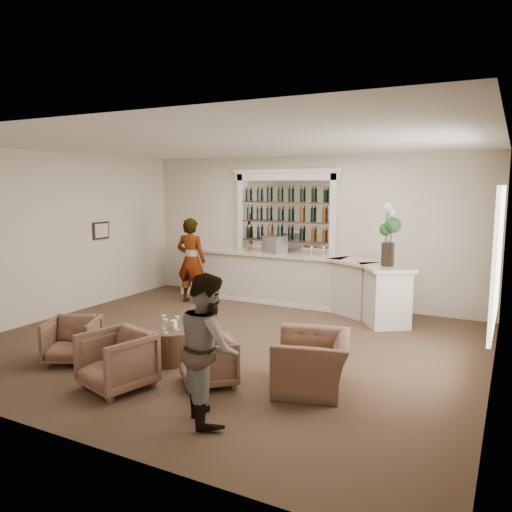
{
  "coord_description": "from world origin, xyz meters",
  "views": [
    {
      "loc": [
        4.16,
        -6.96,
        2.66
      ],
      "look_at": [
        0.06,
        0.9,
        1.39
      ],
      "focal_mm": 35.0,
      "sensor_mm": 36.0,
      "label": 1
    }
  ],
  "objects_px": {
    "armchair_far": "(312,362)",
    "espresso_machine": "(275,245)",
    "bar_counter": "(291,280)",
    "armchair_center": "(117,361)",
    "armchair_left": "(72,340)",
    "sommelier": "(191,260)",
    "guest": "(208,347)",
    "cocktail_table": "(169,346)",
    "flower_vase": "(389,231)",
    "armchair_right": "(208,361)"
  },
  "relations": [
    {
      "from": "armchair_far",
      "to": "espresso_machine",
      "type": "relative_size",
      "value": 2.47
    },
    {
      "from": "bar_counter",
      "to": "armchair_center",
      "type": "distance_m",
      "value": 5.26
    },
    {
      "from": "armchair_center",
      "to": "espresso_machine",
      "type": "distance_m",
      "value": 5.32
    },
    {
      "from": "armchair_left",
      "to": "sommelier",
      "type": "bearing_deg",
      "value": 71.53
    },
    {
      "from": "bar_counter",
      "to": "guest",
      "type": "distance_m",
      "value": 5.58
    },
    {
      "from": "cocktail_table",
      "to": "armchair_far",
      "type": "relative_size",
      "value": 0.54
    },
    {
      "from": "bar_counter",
      "to": "armchair_far",
      "type": "distance_m",
      "value": 4.57
    },
    {
      "from": "bar_counter",
      "to": "guest",
      "type": "height_order",
      "value": "guest"
    },
    {
      "from": "sommelier",
      "to": "flower_vase",
      "type": "relative_size",
      "value": 1.64
    },
    {
      "from": "sommelier",
      "to": "flower_vase",
      "type": "bearing_deg",
      "value": 175.86
    },
    {
      "from": "armchair_center",
      "to": "armchair_far",
      "type": "distance_m",
      "value": 2.56
    },
    {
      "from": "armchair_right",
      "to": "flower_vase",
      "type": "xyz_separation_m",
      "value": [
        1.44,
        3.99,
        1.48
      ]
    },
    {
      "from": "armchair_far",
      "to": "armchair_left",
      "type": "bearing_deg",
      "value": -94.96
    },
    {
      "from": "armchair_right",
      "to": "armchair_far",
      "type": "relative_size",
      "value": 0.65
    },
    {
      "from": "flower_vase",
      "to": "armchair_far",
      "type": "bearing_deg",
      "value": -92.45
    },
    {
      "from": "cocktail_table",
      "to": "espresso_machine",
      "type": "height_order",
      "value": "espresso_machine"
    },
    {
      "from": "armchair_right",
      "to": "armchair_left",
      "type": "bearing_deg",
      "value": -128.93
    },
    {
      "from": "sommelier",
      "to": "guest",
      "type": "height_order",
      "value": "sommelier"
    },
    {
      "from": "bar_counter",
      "to": "armchair_far",
      "type": "height_order",
      "value": "bar_counter"
    },
    {
      "from": "guest",
      "to": "armchair_center",
      "type": "bearing_deg",
      "value": 39.23
    },
    {
      "from": "guest",
      "to": "flower_vase",
      "type": "xyz_separation_m",
      "value": [
        0.89,
        4.82,
        0.96
      ]
    },
    {
      "from": "armchair_center",
      "to": "espresso_machine",
      "type": "bearing_deg",
      "value": 107.78
    },
    {
      "from": "armchair_center",
      "to": "flower_vase",
      "type": "xyz_separation_m",
      "value": [
        2.42,
        4.66,
        1.42
      ]
    },
    {
      "from": "guest",
      "to": "flower_vase",
      "type": "bearing_deg",
      "value": -55.4
    },
    {
      "from": "bar_counter",
      "to": "espresso_machine",
      "type": "xyz_separation_m",
      "value": [
        -0.39,
        -0.03,
        0.76
      ]
    },
    {
      "from": "armchair_left",
      "to": "armchair_center",
      "type": "distance_m",
      "value": 1.38
    },
    {
      "from": "cocktail_table",
      "to": "armchair_left",
      "type": "height_order",
      "value": "armchair_left"
    },
    {
      "from": "armchair_center",
      "to": "armchair_far",
      "type": "relative_size",
      "value": 0.76
    },
    {
      "from": "armchair_right",
      "to": "espresso_machine",
      "type": "height_order",
      "value": "espresso_machine"
    },
    {
      "from": "armchair_far",
      "to": "armchair_right",
      "type": "bearing_deg",
      "value": -84.82
    },
    {
      "from": "armchair_far",
      "to": "sommelier",
      "type": "bearing_deg",
      "value": -144.67
    },
    {
      "from": "armchair_center",
      "to": "armchair_right",
      "type": "bearing_deg",
      "value": 49.88
    },
    {
      "from": "armchair_left",
      "to": "flower_vase",
      "type": "relative_size",
      "value": 0.63
    },
    {
      "from": "bar_counter",
      "to": "guest",
      "type": "xyz_separation_m",
      "value": [
        1.34,
        -5.41,
        0.27
      ]
    },
    {
      "from": "sommelier",
      "to": "armchair_far",
      "type": "height_order",
      "value": "sommelier"
    },
    {
      "from": "armchair_center",
      "to": "guest",
      "type": "bearing_deg",
      "value": 9.78
    },
    {
      "from": "cocktail_table",
      "to": "armchair_right",
      "type": "bearing_deg",
      "value": -23.55
    },
    {
      "from": "bar_counter",
      "to": "flower_vase",
      "type": "bearing_deg",
      "value": -14.84
    },
    {
      "from": "guest",
      "to": "armchair_center",
      "type": "xyz_separation_m",
      "value": [
        -1.53,
        0.16,
        -0.47
      ]
    },
    {
      "from": "sommelier",
      "to": "guest",
      "type": "xyz_separation_m",
      "value": [
        3.46,
        -4.64,
        -0.12
      ]
    },
    {
      "from": "cocktail_table",
      "to": "sommelier",
      "type": "height_order",
      "value": "sommelier"
    },
    {
      "from": "cocktail_table",
      "to": "sommelier",
      "type": "xyz_separation_m",
      "value": [
        -1.95,
        3.39,
        0.71
      ]
    },
    {
      "from": "bar_counter",
      "to": "cocktail_table",
      "type": "height_order",
      "value": "bar_counter"
    },
    {
      "from": "sommelier",
      "to": "armchair_center",
      "type": "xyz_separation_m",
      "value": [
        1.93,
        -4.48,
        -0.58
      ]
    },
    {
      "from": "armchair_center",
      "to": "armchair_far",
      "type": "height_order",
      "value": "armchair_center"
    },
    {
      "from": "armchair_right",
      "to": "espresso_machine",
      "type": "xyz_separation_m",
      "value": [
        -1.18,
        4.56,
        1.01
      ]
    },
    {
      "from": "guest",
      "to": "espresso_machine",
      "type": "distance_m",
      "value": 5.67
    },
    {
      "from": "guest",
      "to": "espresso_machine",
      "type": "xyz_separation_m",
      "value": [
        -1.73,
        5.38,
        0.49
      ]
    },
    {
      "from": "bar_counter",
      "to": "cocktail_table",
      "type": "bearing_deg",
      "value": -92.3
    },
    {
      "from": "sommelier",
      "to": "armchair_right",
      "type": "height_order",
      "value": "sommelier"
    }
  ]
}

